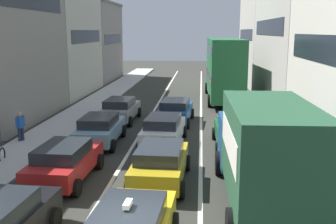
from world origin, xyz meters
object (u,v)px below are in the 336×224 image
object	(u,v)px
hatchback_centre_lane_third	(163,129)
bus_mid_queue_primary	(224,66)
sedan_left_lane_third	(100,129)
sedan_centre_lane_second	(160,163)
pedestrian_near_kerb	(20,125)
sedan_left_lane_fourth	(120,109)
wagon_left_lane_second	(65,161)
sedan_right_lane_behind_truck	(235,132)
coupe_centre_lane_fourth	(175,110)
removalist_box_truck	(264,149)

from	to	relation	value
hatchback_centre_lane_third	bus_mid_queue_primary	xyz separation A→B (m)	(3.73, 13.65, 2.03)
bus_mid_queue_primary	sedan_left_lane_third	bearing A→B (deg)	152.10
sedan_centre_lane_second	pedestrian_near_kerb	bearing A→B (deg)	59.49
hatchback_centre_lane_third	sedan_left_lane_fourth	distance (m)	6.03
sedan_centre_lane_second	wagon_left_lane_second	world-z (taller)	same
sedan_centre_lane_second	sedan_left_lane_third	world-z (taller)	same
sedan_right_lane_behind_truck	pedestrian_near_kerb	distance (m)	10.86
coupe_centre_lane_fourth	sedan_left_lane_fourth	bearing A→B (deg)	91.78
sedan_centre_lane_second	pedestrian_near_kerb	size ratio (longest dim) A/B	2.63
pedestrian_near_kerb	hatchback_centre_lane_third	bearing A→B (deg)	32.02
sedan_left_lane_third	sedan_centre_lane_second	bearing A→B (deg)	-145.22
sedan_right_lane_behind_truck	removalist_box_truck	bearing A→B (deg)	-178.77
removalist_box_truck	bus_mid_queue_primary	bearing A→B (deg)	-0.84
sedan_centre_lane_second	hatchback_centre_lane_third	world-z (taller)	same
removalist_box_truck	wagon_left_lane_second	bearing A→B (deg)	75.07
sedan_left_lane_third	sedan_left_lane_fourth	xyz separation A→B (m)	(-0.01, 5.23, 0.00)
sedan_left_lane_fourth	sedan_right_lane_behind_truck	world-z (taller)	same
hatchback_centre_lane_third	pedestrian_near_kerb	distance (m)	7.31
removalist_box_truck	wagon_left_lane_second	distance (m)	7.48
sedan_right_lane_behind_truck	pedestrian_near_kerb	bearing A→B (deg)	88.95
sedan_centre_lane_second	sedan_left_lane_fourth	world-z (taller)	same
sedan_right_lane_behind_truck	coupe_centre_lane_fourth	bearing A→B (deg)	30.45
removalist_box_truck	sedan_left_lane_third	size ratio (longest dim) A/B	1.80
bus_mid_queue_primary	pedestrian_near_kerb	bearing A→B (deg)	140.69
coupe_centre_lane_fourth	bus_mid_queue_primary	distance (m)	9.56
wagon_left_lane_second	coupe_centre_lane_fourth	bearing A→B (deg)	-17.38
hatchback_centre_lane_third	sedan_left_lane_fourth	xyz separation A→B (m)	(-3.24, 5.09, 0.00)
hatchback_centre_lane_third	removalist_box_truck	bearing A→B (deg)	-148.23
coupe_centre_lane_fourth	sedan_left_lane_fourth	size ratio (longest dim) A/B	1.01
removalist_box_truck	pedestrian_near_kerb	bearing A→B (deg)	57.69
sedan_centre_lane_second	sedan_right_lane_behind_truck	xyz separation A→B (m)	(3.19, 4.98, 0.00)
removalist_box_truck	hatchback_centre_lane_third	world-z (taller)	removalist_box_truck
sedan_left_lane_fourth	bus_mid_queue_primary	xyz separation A→B (m)	(6.96, 8.56, 2.03)
coupe_centre_lane_fourth	sedan_right_lane_behind_truck	xyz separation A→B (m)	(3.27, -5.24, 0.00)
bus_mid_queue_primary	pedestrian_near_kerb	xyz separation A→B (m)	(-11.03, -14.03, -1.88)
sedan_centre_lane_second	hatchback_centre_lane_third	size ratio (longest dim) A/B	0.99
hatchback_centre_lane_third	sedan_left_lane_third	size ratio (longest dim) A/B	1.02
removalist_box_truck	hatchback_centre_lane_third	xyz separation A→B (m)	(-3.89, 7.10, -1.18)
sedan_left_lane_third	pedestrian_near_kerb	world-z (taller)	pedestrian_near_kerb
sedan_left_lane_fourth	pedestrian_near_kerb	size ratio (longest dim) A/B	2.63
hatchback_centre_lane_third	pedestrian_near_kerb	size ratio (longest dim) A/B	2.64
sedan_centre_lane_second	wagon_left_lane_second	size ratio (longest dim) A/B	1.00
sedan_right_lane_behind_truck	bus_mid_queue_primary	world-z (taller)	bus_mid_queue_primary
sedan_left_lane_fourth	sedan_centre_lane_second	bearing A→B (deg)	-158.64
wagon_left_lane_second	sedan_right_lane_behind_truck	size ratio (longest dim) A/B	1.00
coupe_centre_lane_fourth	bus_mid_queue_primary	size ratio (longest dim) A/B	0.42
sedan_right_lane_behind_truck	sedan_centre_lane_second	bearing A→B (deg)	145.77
hatchback_centre_lane_third	pedestrian_near_kerb	world-z (taller)	pedestrian_near_kerb
sedan_centre_lane_second	bus_mid_queue_primary	world-z (taller)	bus_mid_queue_primary
wagon_left_lane_second	bus_mid_queue_primary	size ratio (longest dim) A/B	0.41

